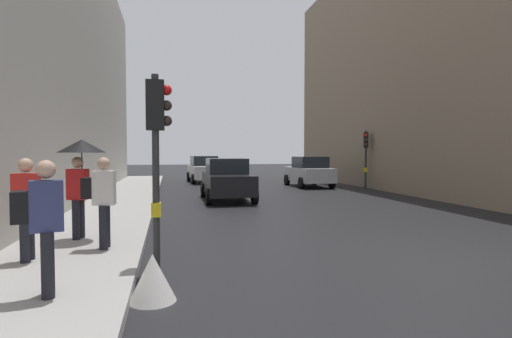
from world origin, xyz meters
The scene contains 13 objects.
ground_plane centered at (0.00, 0.00, 0.00)m, with size 120.00×120.00×0.00m, color black.
sidewalk_kerb centered at (-7.02, 6.00, 0.08)m, with size 2.63×40.00×0.16m, color #A8A5A0.
building_facade_right centered at (11.71, 11.37, 6.69)m, with size 12.00×27.70×13.38m, color gray.
traffic_light_near_left centered at (-5.39, 0.06, 2.31)m, with size 0.43×0.24×3.34m.
traffic_light_mid_street centered at (5.40, 13.73, 2.21)m, with size 0.33×0.45×3.21m.
car_dark_suv centered at (-2.81, 10.02, 0.88)m, with size 2.04×4.21×1.76m.
car_silver_hatchback centered at (2.82, 15.75, 0.88)m, with size 2.07×4.23×1.76m.
car_white_compact centered at (-2.90, 20.41, 0.88)m, with size 2.23×4.31×1.76m.
pedestrian_with_umbrella centered at (-7.05, 2.28, 1.84)m, with size 1.00×1.00×2.14m.
pedestrian_with_grey_backpack centered at (-6.78, -1.41, 1.16)m, with size 0.65×0.41×1.77m.
pedestrian_with_black_backpack centered at (-6.47, 1.25, 1.16)m, with size 0.62×0.36×1.77m.
pedestrian_in_red_jacket centered at (-7.58, 0.54, 1.13)m, with size 0.42×0.36×1.77m.
warning_sign_triangle centered at (-5.42, -1.42, 0.33)m, with size 0.64×0.64×0.65m, color silver.
Camera 1 is at (-5.18, -7.11, 2.03)m, focal length 28.81 mm.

